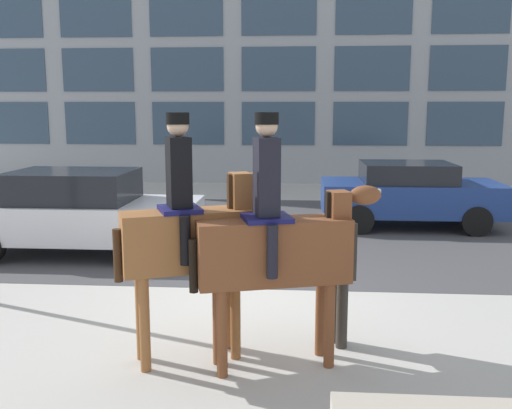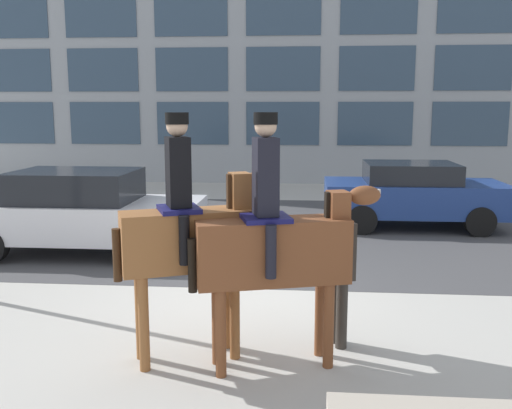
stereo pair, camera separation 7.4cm
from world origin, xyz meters
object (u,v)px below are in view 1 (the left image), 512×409
at_px(mounted_horse_lead, 190,233).
at_px(mounted_horse_companion, 277,243).
at_px(pedestrian_bystander, 340,263).
at_px(street_car_far_lane, 409,193).
at_px(street_car_near_lane, 78,212).

bearing_deg(mounted_horse_lead, mounted_horse_companion, -28.81).
bearing_deg(mounted_horse_companion, pedestrian_bystander, 23.81).
height_order(mounted_horse_companion, pedestrian_bystander, mounted_horse_companion).
height_order(mounted_horse_companion, street_car_far_lane, mounted_horse_companion).
bearing_deg(mounted_horse_companion, mounted_horse_lead, 158.05).
relative_size(mounted_horse_companion, pedestrian_bystander, 1.60).
xyz_separation_m(pedestrian_bystander, street_car_far_lane, (2.06, 6.85, -0.19)).
distance_m(pedestrian_bystander, street_car_far_lane, 7.15).
bearing_deg(pedestrian_bystander, mounted_horse_lead, -0.42).
bearing_deg(mounted_horse_lead, street_car_near_lane, 101.43).
distance_m(mounted_horse_companion, pedestrian_bystander, 0.96).
relative_size(pedestrian_bystander, street_car_far_lane, 0.41).
bearing_deg(street_car_far_lane, mounted_horse_lead, -116.64).
xyz_separation_m(mounted_horse_companion, pedestrian_bystander, (0.69, 0.57, -0.35)).
height_order(mounted_horse_lead, mounted_horse_companion, mounted_horse_companion).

